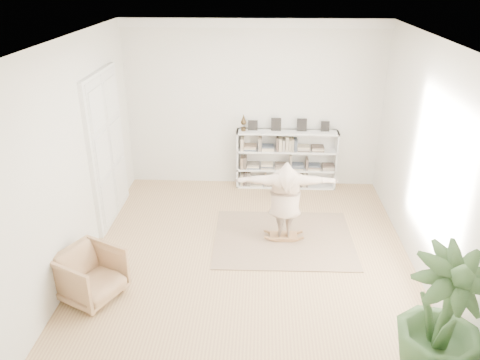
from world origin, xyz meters
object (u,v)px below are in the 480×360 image
Objects in this scene: bookshelf at (286,160)px; person at (285,198)px; rocker_board at (284,236)px; houseplant at (442,321)px; armchair at (90,275)px.

bookshelf reaches higher than person.
rocker_board is 0.28× the size of person.
bookshelf is 1.25× the size of houseplant.
bookshelf reaches higher than rocker_board.
rocker_board is 3.59m from houseplant.
person is 3.49m from houseplant.
houseplant is at bearing 117.15° from person.
person is (2.93, 1.76, 0.46)m from armchair.
bookshelf is at bearing -10.36° from armchair.
armchair is 3.43m from rocker_board.
armchair is 1.72× the size of rocker_board.
person is at bearing 89.04° from rocker_board.
person reaches higher than rocker_board.
houseplant reaches higher than rocker_board.
rocker_board is 0.78m from person.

